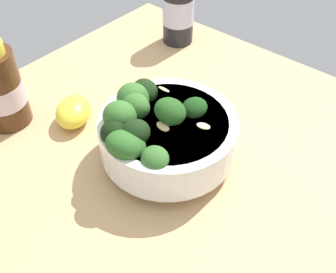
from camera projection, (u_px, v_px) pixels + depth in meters
ground_plane at (163, 158)px, 57.13cm from camera, size 64.70×64.70×3.99cm
bowl_of_broccoli at (161, 132)px, 50.99cm from camera, size 19.19×18.22×11.39cm
lemon_wedge at (73, 112)px, 58.62cm from camera, size 8.48×8.12×3.80cm
bottle_tall at (178, 10)px, 72.59cm from camera, size 5.85×5.85×13.40cm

